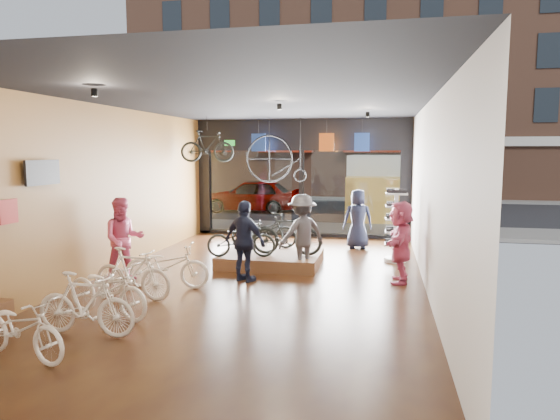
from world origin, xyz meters
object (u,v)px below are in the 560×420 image
(display_bike_left, at_px, (241,239))
(floor_bike_4, at_px, (167,266))
(display_platform, at_px, (271,259))
(display_bike_right, at_px, (264,231))
(floor_bike_1, at_px, (86,304))
(customer_3, at_px, (302,233))
(floor_bike_0, at_px, (21,328))
(floor_bike_2, at_px, (107,289))
(hung_bike, at_px, (207,146))
(penny_farthing, at_px, (279,160))
(customer_5, at_px, (401,242))
(customer_4, at_px, (358,219))
(floor_bike_3, at_px, (132,273))
(box_truck, at_px, (375,187))
(display_bike_mid, at_px, (287,234))
(customer_2, at_px, (245,241))
(sunglasses_rack, at_px, (396,225))
(street_car, at_px, (252,195))

(display_bike_left, bearing_deg, floor_bike_4, 139.21)
(display_platform, xyz_separation_m, display_bike_right, (-0.31, 0.59, 0.59))
(floor_bike_1, distance_m, customer_3, 5.36)
(floor_bike_0, xyz_separation_m, floor_bike_2, (0.21, 1.81, 0.04))
(hung_bike, bearing_deg, customer_3, -149.89)
(floor_bike_2, height_order, display_platform, floor_bike_2)
(penny_farthing, bearing_deg, customer_5, -50.14)
(display_bike_right, relative_size, customer_4, 0.98)
(display_bike_right, bearing_deg, penny_farthing, -6.51)
(customer_3, distance_m, customer_5, 2.27)
(floor_bike_3, bearing_deg, penny_farthing, -5.78)
(floor_bike_1, bearing_deg, display_bike_left, -12.28)
(floor_bike_4, relative_size, display_platform, 0.73)
(display_platform, bearing_deg, customer_4, 52.55)
(floor_bike_0, height_order, floor_bike_4, floor_bike_4)
(floor_bike_0, xyz_separation_m, floor_bike_4, (0.44, 3.67, 0.03))
(floor_bike_0, bearing_deg, box_truck, -1.81)
(display_bike_mid, relative_size, customer_5, 0.97)
(penny_farthing, bearing_deg, display_bike_left, -91.99)
(display_bike_mid, xyz_separation_m, customer_5, (2.62, -0.87, 0.06))
(floor_bike_3, height_order, display_bike_right, display_bike_right)
(customer_2, bearing_deg, customer_3, -108.10)
(display_bike_left, xyz_separation_m, display_bike_right, (0.28, 1.16, 0.02))
(box_truck, relative_size, sunglasses_rack, 3.57)
(penny_farthing, bearing_deg, floor_bike_4, -101.81)
(floor_bike_1, relative_size, display_bike_left, 1.01)
(display_bike_mid, bearing_deg, customer_5, -110.17)
(display_bike_mid, height_order, customer_2, customer_2)
(display_bike_left, bearing_deg, customer_3, -97.11)
(customer_5, height_order, hung_bike, hung_bike)
(floor_bike_2, relative_size, penny_farthing, 0.98)
(floor_bike_1, bearing_deg, sunglasses_rack, -35.80)
(floor_bike_3, bearing_deg, customer_4, -26.63)
(box_truck, distance_m, customer_5, 10.45)
(display_bike_right, relative_size, penny_farthing, 0.93)
(customer_4, distance_m, sunglasses_rack, 1.85)
(floor_bike_0, xyz_separation_m, floor_bike_1, (0.36, 0.94, 0.06))
(customer_2, distance_m, penny_farthing, 5.07)
(floor_bike_3, height_order, customer_4, customer_4)
(display_bike_left, xyz_separation_m, hung_bike, (-1.95, 3.18, 2.20))
(customer_2, bearing_deg, floor_bike_0, 91.50)
(display_platform, height_order, customer_2, customer_2)
(display_platform, bearing_deg, customer_3, -28.66)
(floor_bike_4, height_order, display_bike_right, display_bike_right)
(customer_3, bearing_deg, display_bike_right, -81.29)
(floor_bike_1, height_order, display_bike_left, display_bike_left)
(floor_bike_2, bearing_deg, display_bike_mid, -12.17)
(floor_bike_1, distance_m, floor_bike_2, 0.88)
(sunglasses_rack, bearing_deg, box_truck, 110.01)
(street_car, height_order, box_truck, box_truck)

